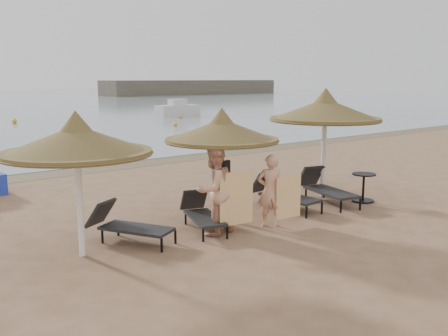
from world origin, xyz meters
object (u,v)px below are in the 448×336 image
at_px(lounger_far_right, 325,187).
at_px(person_right, 270,185).
at_px(lounger_far_left, 126,224).
at_px(palapa_center, 222,131).
at_px(palapa_right, 325,110).
at_px(lounger_near_left, 201,213).
at_px(side_table, 363,188).
at_px(lounger_near_right, 282,193).
at_px(person_left, 214,183).
at_px(palapa_left, 77,141).

distance_m(lounger_far_right, person_right, 2.93).
bearing_deg(lounger_far_right, lounger_far_left, -169.87).
relative_size(palapa_center, lounger_far_left, 1.40).
xyz_separation_m(palapa_right, lounger_near_left, (-4.57, -0.29, -2.14)).
height_order(lounger_far_left, person_right, person_right).
distance_m(palapa_right, lounger_far_right, 2.18).
xyz_separation_m(palapa_center, side_table, (4.20, -1.05, -1.79)).
bearing_deg(lounger_near_right, palapa_right, 2.37).
bearing_deg(lounger_near_left, palapa_center, 36.17).
bearing_deg(side_table, lounger_far_left, 171.82).
bearing_deg(lounger_far_left, person_left, -50.69).
bearing_deg(lounger_far_right, lounger_near_left, -168.76).
bearing_deg(lounger_far_right, side_table, -21.26).
bearing_deg(palapa_center, lounger_far_left, -178.51).
distance_m(palapa_left, palapa_center, 3.71).
height_order(lounger_near_right, person_right, person_right).
height_order(lounger_far_left, lounger_near_right, lounger_near_right).
relative_size(side_table, person_left, 0.34).
distance_m(palapa_left, person_left, 3.08).
distance_m(person_left, person_right, 1.42).
bearing_deg(lounger_near_left, lounger_far_left, -167.48).
distance_m(palapa_center, side_table, 4.69).
bearing_deg(palapa_center, palapa_right, 0.57).
bearing_deg(palapa_left, lounger_far_left, 12.56).
height_order(palapa_right, lounger_near_left, palapa_right).
bearing_deg(palapa_left, lounger_near_left, 0.99).
distance_m(palapa_center, person_left, 1.54).
distance_m(side_table, person_right, 3.74).
bearing_deg(lounger_far_right, palapa_center, -173.74).
distance_m(palapa_left, lounger_far_right, 7.23).
height_order(lounger_far_left, side_table, lounger_far_left).
bearing_deg(palapa_center, lounger_near_left, -162.27).
height_order(lounger_near_left, lounger_far_right, lounger_far_right).
xyz_separation_m(side_table, person_left, (-5.05, 0.25, 0.79)).
xyz_separation_m(lounger_near_left, lounger_near_right, (2.72, 0.12, 0.05)).
bearing_deg(lounger_far_left, palapa_center, -26.84).
relative_size(palapa_center, side_table, 3.47).
bearing_deg(palapa_center, palapa_left, -175.25).
bearing_deg(person_left, palapa_center, -145.45).
distance_m(palapa_right, person_left, 4.88).
relative_size(lounger_near_right, person_left, 0.89).
bearing_deg(person_right, lounger_near_right, -107.77).
bearing_deg(person_left, side_table, 168.48).
distance_m(palapa_center, lounger_far_right, 3.76).
height_order(lounger_far_left, lounger_far_right, lounger_far_right).
bearing_deg(lounger_near_left, lounger_far_right, 16.12).
xyz_separation_m(lounger_far_right, side_table, (0.90, -0.63, -0.05)).
bearing_deg(lounger_near_left, lounger_near_right, 21.07).
height_order(palapa_right, lounger_far_left, palapa_right).
xyz_separation_m(palapa_center, palapa_right, (3.76, 0.04, 0.34)).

